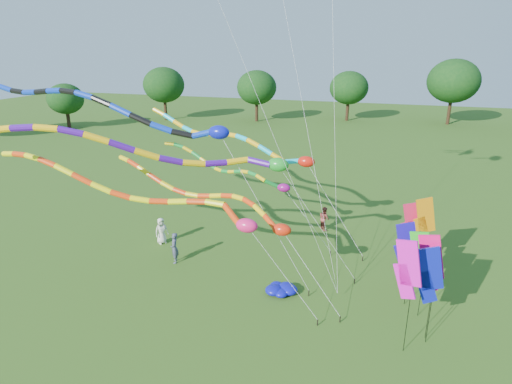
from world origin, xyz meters
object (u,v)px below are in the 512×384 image
(person_c, at_px, (324,218))
(person_b, at_px, (174,248))
(tube_kite_orange, at_px, (145,194))
(blue_nylon_heap, at_px, (280,292))
(tube_kite_red, at_px, (218,200))
(person_a, at_px, (161,231))

(person_c, bearing_deg, person_b, 96.80)
(person_b, xyz_separation_m, person_c, (7.19, 7.01, -0.09))
(tube_kite_orange, xyz_separation_m, blue_nylon_heap, (6.11, 1.35, -4.80))
(person_b, height_order, person_c, person_b)
(blue_nylon_heap, relative_size, person_c, 0.89)
(tube_kite_red, xyz_separation_m, person_a, (-4.90, 2.63, -3.43))
(blue_nylon_heap, distance_m, person_a, 9.04)
(blue_nylon_heap, bearing_deg, person_b, 166.93)
(blue_nylon_heap, xyz_separation_m, person_c, (0.78, 8.50, 0.58))
(person_b, bearing_deg, person_a, -162.40)
(person_a, height_order, person_b, person_b)
(tube_kite_red, height_order, person_c, tube_kite_red)
(person_a, bearing_deg, tube_kite_red, -80.38)
(tube_kite_red, height_order, blue_nylon_heap, tube_kite_red)
(tube_kite_orange, bearing_deg, tube_kite_red, 42.22)
(tube_kite_red, relative_size, person_a, 7.76)
(person_a, relative_size, person_b, 0.93)
(blue_nylon_heap, height_order, person_a, person_a)
(person_a, relative_size, person_c, 1.04)
(tube_kite_orange, bearing_deg, person_b, 99.27)
(tube_kite_red, distance_m, blue_nylon_heap, 5.36)
(blue_nylon_heap, xyz_separation_m, person_b, (-6.41, 1.49, 0.67))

